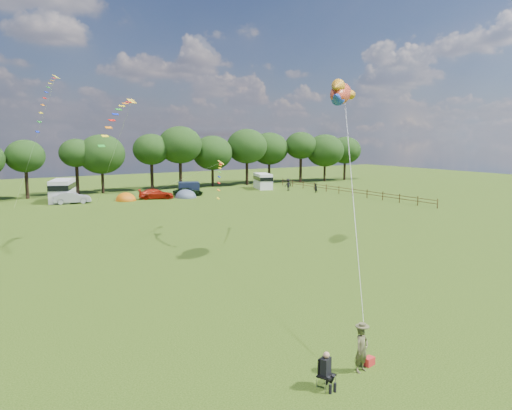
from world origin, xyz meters
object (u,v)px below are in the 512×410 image
campervan_c (62,190)px  campervan_d (263,181)px  fish_kite (340,93)px  walker_b (288,185)px  camp_chair (325,366)px  walker_a (315,188)px  tent_greyblue (186,197)px  tent_orange (126,200)px  kite_flyer (362,349)px  car_d (188,192)px  car_b (72,198)px  car_c (156,194)px

campervan_c → campervan_d: campervan_c is taller
fish_kite → walker_b: (21.98, 37.31, -10.85)m
camp_chair → walker_a: bearing=29.3°
tent_greyblue → tent_orange: bearing=171.6°
campervan_c → tent_greyblue: 16.51m
camp_chair → kite_flyer: bearing=-15.6°
tent_greyblue → walker_b: (17.58, -0.34, 0.93)m
tent_orange → walker_a: 28.39m
car_d → walker_a: bearing=-108.9°
campervan_d → walker_a: bearing=-139.5°
kite_flyer → fish_kite: 21.39m
car_b → walker_a: size_ratio=2.99×
tent_greyblue → kite_flyer: (-15.67, -52.18, 0.86)m
car_d → tent_greyblue: car_d is taller
car_b → car_d: bearing=-83.2°
tent_greyblue → camp_chair: (-17.63, -52.43, 0.79)m
fish_kite → walker_a: size_ratio=2.74×
car_c → fish_kite: (-0.28, -38.45, 11.11)m
camp_chair → tent_orange: bearing=57.4°
fish_kite → walker_a: bearing=14.6°
campervan_d → walker_a: campervan_d is taller
car_c → walker_a: bearing=-85.2°
car_c → tent_greyblue: bearing=-82.3°
car_c → campervan_d: (19.80, 3.39, 0.65)m
tent_greyblue → camp_chair: bearing=-108.6°
campervan_d → walker_b: bearing=-138.6°
campervan_d → kite_flyer: bearing=169.6°
kite_flyer → fish_kite: (11.26, 14.53, 10.92)m
campervan_c → car_c: bearing=-87.7°
fish_kite → car_c: bearing=50.3°
campervan_d → fish_kite: fish_kite is taller
tent_orange → walker_b: bearing=-3.5°
tent_greyblue → walker_a: walker_a is taller
car_b → tent_orange: car_b is taller
kite_flyer → walker_a: 58.74m
car_b → campervan_c: size_ratio=0.67×
car_b → car_c: (11.04, -1.13, -0.08)m
car_d → camp_chair: bearing=161.8°
car_b → walker_a: (34.55, -6.98, -0.04)m
car_b → campervan_d: size_ratio=0.79×
car_b → walker_b: bearing=-85.7°
walker_a → walker_b: walker_b is taller
fish_kite → campervan_d: bearing=25.1°
campervan_c → walker_b: (33.33, -5.01, -0.63)m
car_d → fish_kite: bearing=172.9°
kite_flyer → campervan_c: bearing=79.4°
campervan_c → tent_orange: (7.47, -3.45, -1.56)m
tent_orange → camp_chair: (-9.34, -53.65, 0.79)m
car_b → campervan_c: bearing=20.4°
tent_orange → tent_greyblue: bearing=-8.4°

